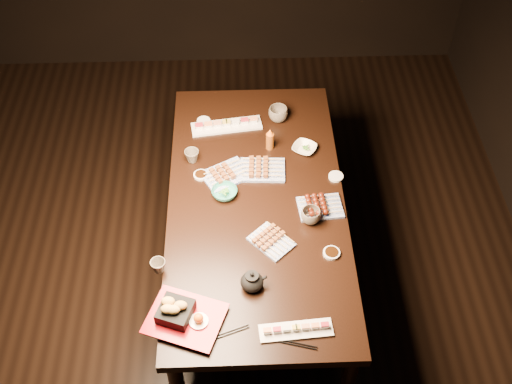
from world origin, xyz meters
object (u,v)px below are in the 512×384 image
at_px(sushi_platter_far, 226,124).
at_px(teacup_near_left, 158,266).
at_px(yakitori_plate_center, 262,167).
at_px(condiment_bottle, 270,139).
at_px(sushi_platter_near, 296,329).
at_px(yakitori_plate_right, 271,239).
at_px(teapot, 252,280).
at_px(teacup_far_right, 278,114).
at_px(edamame_bowl_green, 224,193).
at_px(tempura_tray, 185,314).
at_px(teacup_far_left, 192,156).
at_px(yakitori_plate_left, 226,172).
at_px(dining_table, 256,246).
at_px(edamame_bowl_cream, 304,148).
at_px(teacup_mid_right, 311,216).

relative_size(sushi_platter_far, teacup_near_left, 5.51).
distance_m(yakitori_plate_center, condiment_bottle, 0.19).
xyz_separation_m(sushi_platter_near, teacup_near_left, (-0.61, 0.34, 0.01)).
bearing_deg(yakitori_plate_right, teacup_near_left, -117.99).
bearing_deg(teapot, teacup_far_right, 68.74).
xyz_separation_m(edamame_bowl_green, tempura_tray, (-0.17, -0.73, 0.04)).
bearing_deg(teapot, teacup_far_left, 97.88).
bearing_deg(yakitori_plate_left, sushi_platter_near, -101.40).
xyz_separation_m(sushi_platter_near, sushi_platter_far, (-0.29, 1.32, 0.00)).
height_order(dining_table, sushi_platter_far, sushi_platter_far).
bearing_deg(sushi_platter_far, tempura_tray, 73.82).
xyz_separation_m(dining_table, yakitori_plate_left, (-0.15, 0.19, 0.41)).
bearing_deg(teacup_far_left, yakitori_plate_right, -55.14).
distance_m(yakitori_plate_left, edamame_bowl_green, 0.14).
relative_size(yakitori_plate_left, teacup_near_left, 3.30).
bearing_deg(condiment_bottle, yakitori_plate_left, -139.54).
height_order(edamame_bowl_cream, tempura_tray, tempura_tray).
height_order(sushi_platter_near, yakitori_plate_right, yakitori_plate_right).
height_order(dining_table, yakitori_plate_left, yakitori_plate_left).
xyz_separation_m(edamame_bowl_cream, teapot, (-0.32, -0.88, 0.04)).
bearing_deg(teacup_mid_right, sushi_platter_near, -100.99).
relative_size(sushi_platter_near, yakitori_plate_left, 1.34).
bearing_deg(yakitori_plate_left, teacup_near_left, -146.85).
xyz_separation_m(dining_table, teacup_far_right, (0.15, 0.62, 0.42)).
distance_m(sushi_platter_far, teacup_near_left, 1.03).
height_order(sushi_platter_far, tempura_tray, tempura_tray).
height_order(dining_table, edamame_bowl_cream, edamame_bowl_cream).
relative_size(edamame_bowl_cream, teacup_near_left, 1.75).
height_order(dining_table, yakitori_plate_right, yakitori_plate_right).
relative_size(yakitori_plate_center, yakitori_plate_left, 1.00).
height_order(teacup_far_right, condiment_bottle, condiment_bottle).
bearing_deg(edamame_bowl_cream, sushi_platter_far, 154.16).
distance_m(teacup_far_left, teacup_far_right, 0.58).
bearing_deg(dining_table, teapot, -85.35).
relative_size(edamame_bowl_green, condiment_bottle, 0.98).
relative_size(teapot, condiment_bottle, 0.93).
distance_m(edamame_bowl_green, tempura_tray, 0.75).
bearing_deg(sushi_platter_far, edamame_bowl_cream, 146.38).
bearing_deg(yakitori_plate_left, teapot, -109.72).
xyz_separation_m(dining_table, teacup_near_left, (-0.47, -0.41, 0.41)).
xyz_separation_m(edamame_bowl_green, condiment_bottle, (0.25, 0.34, 0.05)).
height_order(teacup_mid_right, teacup_far_left, teacup_mid_right).
height_order(yakitori_plate_left, edamame_bowl_cream, yakitori_plate_left).
bearing_deg(condiment_bottle, sushi_platter_far, 143.08).
distance_m(edamame_bowl_cream, teacup_near_left, 1.07).
relative_size(yakitori_plate_center, edamame_bowl_green, 1.79).
distance_m(teacup_near_left, teapot, 0.44).
bearing_deg(sushi_platter_far, edamame_bowl_green, 80.84).
xyz_separation_m(sushi_platter_far, edamame_bowl_cream, (0.43, -0.21, -0.01)).
bearing_deg(yakitori_plate_right, teacup_mid_right, 79.38).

